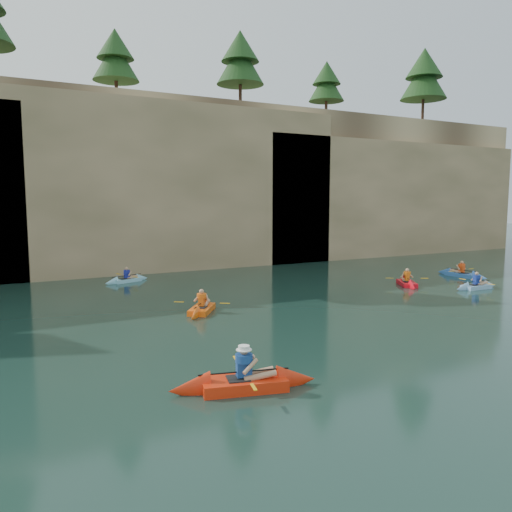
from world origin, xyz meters
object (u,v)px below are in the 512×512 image
main_kayaker (244,383)px  kayaker_red_far (407,283)px  kayaker_orange (202,309)px  kayaker_ltblue_near (476,286)px

main_kayaker → kayaker_red_far: (14.80, 9.35, -0.04)m
main_kayaker → kayaker_orange: (2.28, 8.56, -0.04)m
kayaker_ltblue_near → kayaker_red_far: kayaker_red_far is taller
main_kayaker → kayaker_ltblue_near: 18.58m
kayaker_orange → kayaker_red_far: bearing=-50.0°
kayaker_red_far → kayaker_ltblue_near: bearing=-105.5°
kayaker_ltblue_near → kayaker_red_far: (-2.48, 2.53, 0.00)m
kayaker_ltblue_near → kayaker_red_far: size_ratio=0.93×
kayaker_orange → kayaker_red_far: 12.54m
kayaker_orange → kayaker_ltblue_near: kayaker_orange is taller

